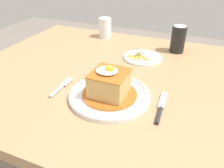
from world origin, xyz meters
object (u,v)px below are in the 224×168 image
Objects in this scene: fork at (60,88)px; soda_can at (178,39)px; drinking_glass at (105,29)px; knife at (160,111)px; main_plate at (110,95)px; side_plate_fries at (142,57)px.

fork is 1.14× the size of soda_can.
knife is at bearing -52.45° from drinking_glass.
fork is (-0.18, -0.02, -0.00)m from main_plate.
soda_can is 0.20m from side_plate_fries.
soda_can reaches higher than drinking_glass.
knife is 1.58× the size of drinking_glass.
side_plate_fries is at bearing 113.60° from knife.
fork is 0.60m from soda_can.
fork is at bearing -122.84° from soda_can.
main_plate is at bearing -106.69° from soda_can.
fork is 0.83× the size of side_plate_fries.
main_plate is 0.50m from soda_can.
knife is (0.35, 0.01, 0.00)m from fork.
main_plate is 0.60m from drinking_glass.
soda_can reaches higher than main_plate.
main_plate reaches higher than side_plate_fries.
main_plate is at bearing 174.92° from knife.
fork is at bearing -178.87° from knife.
side_plate_fries is (0.27, -0.20, -0.04)m from drinking_glass.
knife is at bearing 1.13° from fork.
knife is 0.97× the size of side_plate_fries.
knife is (0.17, -0.02, -0.00)m from main_plate.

